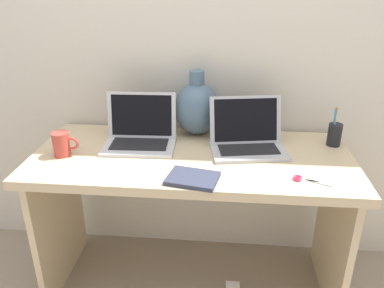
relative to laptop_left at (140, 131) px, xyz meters
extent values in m
plane|color=gray|center=(0.25, -0.09, -0.80)|extent=(6.00, 6.00, 0.00)
cube|color=beige|center=(0.25, 0.26, 0.40)|extent=(4.40, 0.04, 2.40)
cube|color=#D1B78C|center=(0.25, -0.09, -0.08)|extent=(1.42, 0.62, 0.04)
cube|color=#D1B78C|center=(-0.42, -0.09, -0.45)|extent=(0.03, 0.53, 0.69)
cube|color=#D1B78C|center=(0.92, -0.09, -0.45)|extent=(0.03, 0.53, 0.69)
cube|color=silver|center=(0.00, -0.04, -0.05)|extent=(0.33, 0.24, 0.01)
cube|color=black|center=(0.00, -0.04, -0.05)|extent=(0.26, 0.15, 0.00)
cube|color=silver|center=(0.00, 0.05, 0.06)|extent=(0.32, 0.06, 0.22)
cube|color=black|center=(0.00, 0.05, 0.06)|extent=(0.29, 0.05, 0.19)
cube|color=#B2B2B7|center=(0.50, -0.04, -0.05)|extent=(0.36, 0.28, 0.01)
cube|color=black|center=(0.50, -0.04, -0.05)|extent=(0.28, 0.18, 0.00)
cube|color=#B2B2B7|center=(0.48, 0.04, 0.06)|extent=(0.34, 0.13, 0.21)
cube|color=black|center=(0.48, 0.04, 0.06)|extent=(0.30, 0.11, 0.19)
ellipsoid|color=slate|center=(0.25, 0.16, 0.07)|extent=(0.22, 0.22, 0.26)
cylinder|color=slate|center=(0.25, 0.16, 0.22)|extent=(0.07, 0.07, 0.07)
cube|color=#33384C|center=(0.27, -0.33, -0.05)|extent=(0.22, 0.18, 0.02)
cylinder|color=#B23D33|center=(-0.32, -0.16, -0.01)|extent=(0.07, 0.07, 0.11)
torus|color=#B23D33|center=(-0.27, -0.16, 0.00)|extent=(0.06, 0.01, 0.06)
cylinder|color=black|center=(0.90, 0.07, -0.01)|extent=(0.06, 0.06, 0.10)
cylinder|color=#4CA566|center=(0.89, 0.07, 0.04)|extent=(0.02, 0.02, 0.15)
cylinder|color=orange|center=(0.89, 0.07, 0.04)|extent=(0.01, 0.01, 0.15)
cylinder|color=#338CBF|center=(0.89, 0.06, 0.04)|extent=(0.02, 0.02, 0.15)
cube|color=#B7B7BC|center=(0.76, -0.30, -0.06)|extent=(0.10, 0.03, 0.00)
cube|color=#B7B7BC|center=(0.76, -0.30, -0.06)|extent=(0.10, 0.05, 0.00)
torus|color=#D83359|center=(0.68, -0.29, -0.06)|extent=(0.04, 0.03, 0.01)
torus|color=#D83359|center=(0.68, -0.27, -0.06)|extent=(0.04, 0.04, 0.01)
cube|color=white|center=(0.46, -0.14, -0.78)|extent=(0.07, 0.07, 0.03)
camera|label=1|loc=(0.39, -1.64, 0.68)|focal=36.24mm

